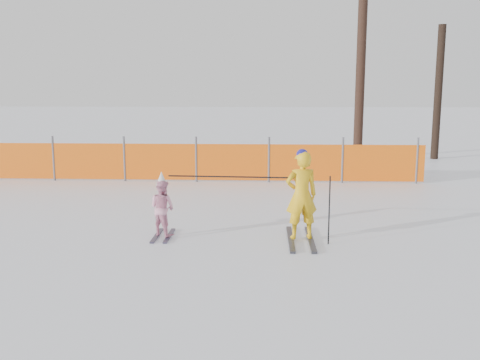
{
  "coord_description": "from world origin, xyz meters",
  "views": [
    {
      "loc": [
        0.43,
        -8.63,
        2.61
      ],
      "look_at": [
        0.0,
        0.5,
        1.0
      ],
      "focal_mm": 40.0,
      "sensor_mm": 36.0,
      "label": 1
    }
  ],
  "objects": [
    {
      "name": "ground",
      "position": [
        0.0,
        0.0,
        0.0
      ],
      "size": [
        120.0,
        120.0,
        0.0
      ],
      "primitive_type": "plane",
      "color": "white",
      "rests_on": "ground"
    },
    {
      "name": "adult",
      "position": [
        1.05,
        0.25,
        0.78
      ],
      "size": [
        0.61,
        1.53,
        1.58
      ],
      "color": "black",
      "rests_on": "ground"
    },
    {
      "name": "child",
      "position": [
        -1.35,
        0.38,
        0.53
      ],
      "size": [
        0.6,
        0.89,
        1.16
      ],
      "color": "black",
      "rests_on": "ground"
    },
    {
      "name": "ski_poles",
      "position": [
        0.43,
        0.22,
        0.91
      ],
      "size": [
        2.74,
        0.34,
        1.16
      ],
      "color": "black",
      "rests_on": "ground"
    },
    {
      "name": "safety_fence",
      "position": [
        -2.36,
        5.87,
        0.56
      ],
      "size": [
        14.24,
        0.06,
        1.25
      ],
      "color": "#595960",
      "rests_on": "ground"
    },
    {
      "name": "tree_trunks",
      "position": [
        4.8,
        10.93,
        2.77
      ],
      "size": [
        3.1,
        0.4,
        5.97
      ],
      "color": "#321E16",
      "rests_on": "ground"
    }
  ]
}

